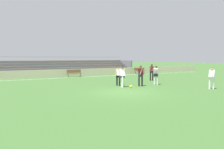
% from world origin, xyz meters
% --- Properties ---
extents(ground_plane, '(160.00, 160.00, 0.00)m').
position_xyz_m(ground_plane, '(0.00, 0.00, 0.00)').
color(ground_plane, '#3D662D').
extents(field_line_sideline, '(44.00, 0.12, 0.01)m').
position_xyz_m(field_line_sideline, '(0.00, 12.03, 0.00)').
color(field_line_sideline, white).
rests_on(field_line_sideline, ground).
extents(sideline_wall, '(48.00, 0.16, 0.91)m').
position_xyz_m(sideline_wall, '(0.00, 13.86, 0.46)').
color(sideline_wall, beige).
rests_on(sideline_wall, ground).
extents(bleacher_stand, '(24.62, 3.71, 2.53)m').
position_xyz_m(bleacher_stand, '(-1.57, 16.51, 1.06)').
color(bleacher_stand, '#897051').
rests_on(bleacher_stand, ground).
extents(bench_near_bin, '(1.80, 0.40, 0.90)m').
position_xyz_m(bench_near_bin, '(0.61, 12.68, 0.55)').
color(bench_near_bin, brown).
rests_on(bench_near_bin, ground).
extents(bench_centre_sideline, '(1.80, 0.40, 0.90)m').
position_xyz_m(bench_centre_sideline, '(10.63, 12.68, 0.55)').
color(bench_centre_sideline, brown).
rests_on(bench_centre_sideline, ground).
extents(trash_bin, '(0.52, 0.52, 0.86)m').
position_xyz_m(trash_bin, '(7.13, 12.34, 0.43)').
color(trash_bin, yellow).
rests_on(trash_bin, ground).
extents(player_dark_trailing_run, '(0.45, 0.44, 1.72)m').
position_xyz_m(player_dark_trailing_run, '(2.68, 1.91, 1.03)').
color(player_dark_trailing_run, black).
rests_on(player_dark_trailing_run, ground).
extents(player_white_dropping_back, '(0.48, 0.49, 1.67)m').
position_xyz_m(player_white_dropping_back, '(1.04, 2.17, 1.00)').
color(player_white_dropping_back, white).
rests_on(player_white_dropping_back, ground).
extents(player_white_wide_right, '(0.67, 0.51, 1.66)m').
position_xyz_m(player_white_wide_right, '(4.47, 2.05, 0.99)').
color(player_white_wide_right, white).
rests_on(player_white_wide_right, ground).
extents(player_white_pressing_high, '(0.64, 0.52, 1.63)m').
position_xyz_m(player_white_pressing_high, '(1.23, 3.09, 0.97)').
color(player_white_pressing_high, black).
rests_on(player_white_pressing_high, ground).
extents(player_white_deep_cover, '(0.61, 0.50, 1.67)m').
position_xyz_m(player_white_deep_cover, '(6.40, -1.97, 0.99)').
color(player_white_deep_cover, white).
rests_on(player_white_deep_cover, ground).
extents(player_dark_wide_left, '(0.48, 0.55, 1.71)m').
position_xyz_m(player_dark_wide_left, '(6.27, 4.78, 1.02)').
color(player_dark_wide_left, black).
rests_on(player_dark_wide_left, ground).
extents(soccer_ball, '(0.22, 0.22, 0.22)m').
position_xyz_m(soccer_ball, '(1.46, 1.54, 0.11)').
color(soccer_ball, yellow).
rests_on(soccer_ball, ground).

